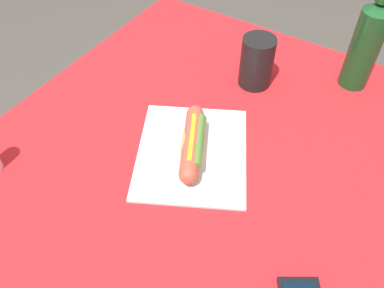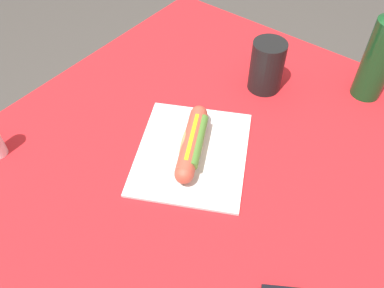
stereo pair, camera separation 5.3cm
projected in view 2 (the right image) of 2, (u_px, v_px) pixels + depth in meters
name	position (u px, v px, depth m)	size (l,w,h in m)	color
dining_table	(211.00, 195.00, 0.93)	(1.02, 0.96, 0.73)	brown
paper_wrapper	(192.00, 153.00, 0.84)	(0.27, 0.23, 0.01)	silver
hot_dog	(192.00, 143.00, 0.82)	(0.19, 0.11, 0.05)	tan
soda_bottle	(381.00, 54.00, 0.89)	(0.07, 0.07, 0.25)	#14471E
drinking_cup	(267.00, 66.00, 0.94)	(0.08, 0.08, 0.13)	black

